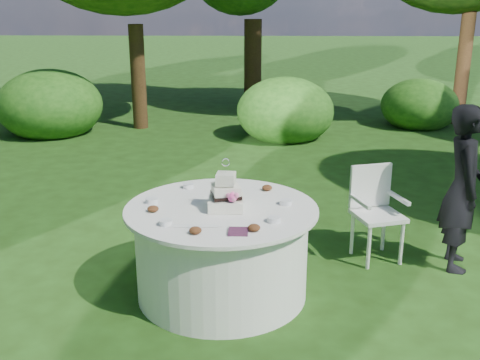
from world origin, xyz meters
The scene contains 9 objects.
ground centered at (0.00, 0.00, 0.00)m, with size 80.00×80.00×0.00m, color #1B360E.
napkins centered at (0.15, -0.52, 0.78)m, with size 0.14×0.14×0.02m, color #4C203C.
feather_plume centered at (-0.21, -0.42, 0.78)m, with size 0.48×0.07×0.01m, color silver.
guest centered at (2.12, 0.59, 0.76)m, with size 0.55×0.36×1.51m, color black.
table centered at (0.00, 0.00, 0.39)m, with size 1.56×1.56×0.77m.
cake centered at (0.04, -0.04, 0.88)m, with size 0.28×0.29×0.41m.
chair centered at (1.40, 0.78, 0.52)m, with size 0.52×0.52×0.89m.
votives centered at (-0.07, -0.01, 0.79)m, with size 1.20×0.98×0.04m.
petal_cups centered at (-0.01, -0.18, 0.79)m, with size 0.99×1.07×0.05m.
Camera 1 is at (0.29, -4.22, 2.33)m, focal length 42.00 mm.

